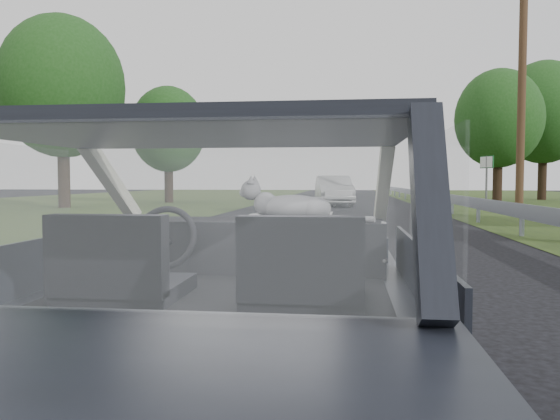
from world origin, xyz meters
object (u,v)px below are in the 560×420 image
(cat, at_px, (293,206))
(utility_pole, at_px, (522,93))
(highway_sign, at_px, (486,181))
(other_car, at_px, (334,191))
(subject_car, at_px, (224,286))

(cat, distance_m, utility_pole, 19.53)
(highway_sign, bearing_deg, cat, -129.10)
(highway_sign, xyz_separation_m, utility_pole, (-0.11, -5.29, 3.26))
(cat, height_order, utility_pole, utility_pole)
(highway_sign, bearing_deg, other_car, 155.67)
(subject_car, height_order, highway_sign, highway_sign)
(subject_car, height_order, other_car, other_car)
(subject_car, height_order, utility_pole, utility_pole)
(other_car, distance_m, highway_sign, 7.12)
(cat, xyz_separation_m, other_car, (-0.31, 23.51, -0.34))
(subject_car, bearing_deg, other_car, 90.09)
(cat, xyz_separation_m, highway_sign, (6.79, 23.33, 0.11))
(other_car, bearing_deg, cat, -96.36)
(subject_car, xyz_separation_m, cat, (0.27, 0.60, 0.36))
(utility_pole, bearing_deg, cat, -110.32)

